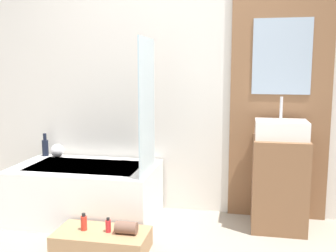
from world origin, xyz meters
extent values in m
cube|color=silver|center=(0.00, 1.58, 1.30)|extent=(4.20, 0.06, 2.60)
cube|color=brown|center=(0.97, 1.53, 1.30)|extent=(0.86, 0.03, 2.60)
cube|color=#9EB2C6|center=(0.97, 1.51, 1.45)|extent=(0.50, 0.01, 0.65)
cube|color=white|center=(-0.71, 1.15, 0.24)|extent=(1.25, 0.76, 0.49)
cube|color=silver|center=(-0.71, 1.15, 0.49)|extent=(0.98, 0.53, 0.01)
cube|color=silver|center=(-0.12, 1.03, 1.04)|extent=(0.01, 0.48, 1.10)
cube|color=#A87F56|center=(-0.35, 0.57, 0.08)|extent=(0.69, 0.36, 0.15)
cube|color=brown|center=(0.97, 1.29, 0.39)|extent=(0.44, 0.45, 0.77)
cube|color=white|center=(0.97, 1.29, 0.85)|extent=(0.42, 0.32, 0.15)
cylinder|color=silver|center=(0.97, 1.37, 1.02)|extent=(0.02, 0.02, 0.19)
cylinder|color=black|center=(-1.26, 1.45, 0.57)|extent=(0.06, 0.06, 0.16)
cylinder|color=black|center=(-1.26, 1.45, 0.68)|extent=(0.03, 0.03, 0.07)
sphere|color=white|center=(-1.11, 1.42, 0.55)|extent=(0.13, 0.13, 0.13)
cylinder|color=red|center=(-0.49, 0.57, 0.21)|extent=(0.05, 0.05, 0.11)
cylinder|color=black|center=(-0.49, 0.57, 0.27)|extent=(0.03, 0.03, 0.02)
cylinder|color=red|center=(-0.30, 0.57, 0.20)|extent=(0.04, 0.04, 0.09)
cylinder|color=black|center=(-0.30, 0.57, 0.25)|extent=(0.02, 0.02, 0.02)
cylinder|color=brown|center=(-0.16, 0.57, 0.20)|extent=(0.16, 0.09, 0.09)
camera|label=1|loc=(0.66, -2.04, 1.36)|focal=42.00mm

